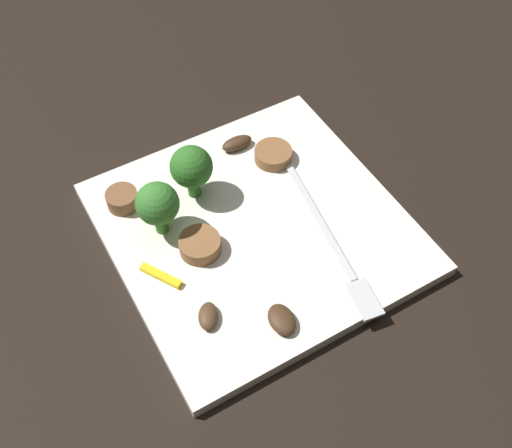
# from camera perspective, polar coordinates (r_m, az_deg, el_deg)

# --- Properties ---
(ground_plane) EXTENTS (1.40, 1.40, 0.00)m
(ground_plane) POSITION_cam_1_polar(r_m,az_deg,el_deg) (0.53, -0.00, -0.77)
(ground_plane) COLOR black
(plate) EXTENTS (0.24, 0.24, 0.01)m
(plate) POSITION_cam_1_polar(r_m,az_deg,el_deg) (0.53, -0.00, -0.39)
(plate) COLOR white
(plate) RESTS_ON ground_plane
(fork) EXTENTS (0.18, 0.04, 0.00)m
(fork) POSITION_cam_1_polar(r_m,az_deg,el_deg) (0.51, 7.07, -1.71)
(fork) COLOR silver
(fork) RESTS_ON plate
(broccoli_floret_0) EXTENTS (0.04, 0.04, 0.05)m
(broccoli_floret_0) POSITION_cam_1_polar(r_m,az_deg,el_deg) (0.52, -6.03, 5.23)
(broccoli_floret_0) COLOR #347525
(broccoli_floret_0) RESTS_ON plate
(broccoli_floret_1) EXTENTS (0.04, 0.04, 0.05)m
(broccoli_floret_1) POSITION_cam_1_polar(r_m,az_deg,el_deg) (0.50, -9.16, 1.79)
(broccoli_floret_1) COLOR #408630
(broccoli_floret_1) RESTS_ON plate
(sausage_slice_0) EXTENTS (0.05, 0.05, 0.01)m
(sausage_slice_0) POSITION_cam_1_polar(r_m,az_deg,el_deg) (0.50, -5.07, -2.24)
(sausage_slice_0) COLOR brown
(sausage_slice_0) RESTS_ON plate
(sausage_slice_1) EXTENTS (0.05, 0.05, 0.01)m
(sausage_slice_1) POSITION_cam_1_polar(r_m,az_deg,el_deg) (0.57, 1.61, 6.47)
(sausage_slice_1) COLOR brown
(sausage_slice_1) RESTS_ON plate
(sausage_slice_2) EXTENTS (0.03, 0.03, 0.02)m
(sausage_slice_2) POSITION_cam_1_polar(r_m,az_deg,el_deg) (0.54, -12.34, 2.27)
(sausage_slice_2) COLOR brown
(sausage_slice_2) RESTS_ON plate
(mushroom_0) EXTENTS (0.02, 0.03, 0.01)m
(mushroom_0) POSITION_cam_1_polar(r_m,az_deg,el_deg) (0.58, -1.79, 7.53)
(mushroom_0) COLOR #422B19
(mushroom_0) RESTS_ON plate
(mushroom_1) EXTENTS (0.03, 0.02, 0.01)m
(mushroom_1) POSITION_cam_1_polar(r_m,az_deg,el_deg) (0.47, -4.48, -8.54)
(mushroom_1) COLOR #4C331E
(mushroom_1) RESTS_ON plate
(mushroom_2) EXTENTS (0.03, 0.02, 0.01)m
(mushroom_2) POSITION_cam_1_polar(r_m,az_deg,el_deg) (0.47, 2.42, -8.88)
(mushroom_2) COLOR #422B19
(mushroom_2) RESTS_ON plate
(pepper_strip_2) EXTENTS (0.04, 0.02, 0.00)m
(pepper_strip_2) POSITION_cam_1_polar(r_m,az_deg,el_deg) (0.50, -8.84, -4.79)
(pepper_strip_2) COLOR yellow
(pepper_strip_2) RESTS_ON plate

